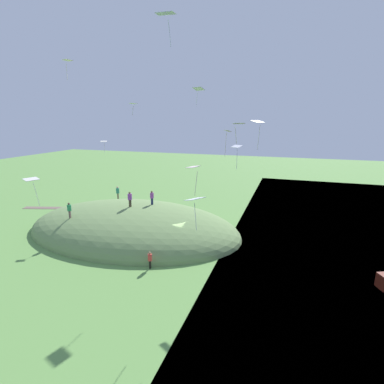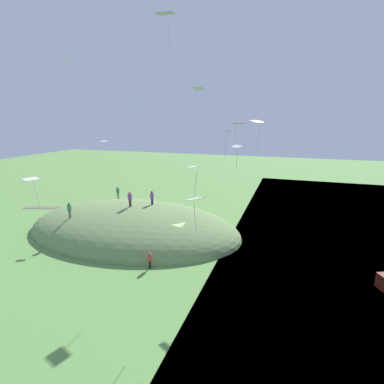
{
  "view_description": "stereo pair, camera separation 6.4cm",
  "coord_description": "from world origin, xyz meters",
  "px_view_note": "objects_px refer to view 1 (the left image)",
  "views": [
    {
      "loc": [
        -11.26,
        27.78,
        13.02
      ],
      "look_at": [
        -1.03,
        -2.76,
        5.08
      ],
      "focal_mm": 27.89,
      "sensor_mm": 36.0,
      "label": 1
    },
    {
      "loc": [
        -11.33,
        27.76,
        13.02
      ],
      "look_at": [
        -1.03,
        -2.76,
        5.08
      ],
      "focal_mm": 27.89,
      "sensor_mm": 36.0,
      "label": 2
    }
  ],
  "objects_px": {
    "person_walking_path": "(150,258)",
    "kite_11": "(67,61)",
    "kite_0": "(237,148)",
    "kite_6": "(133,104)",
    "kite_4": "(258,123)",
    "kite_8": "(104,142)",
    "kite_1": "(166,15)",
    "kite_2": "(239,125)",
    "kite_5": "(193,169)",
    "kite_9": "(227,134)",
    "person_with_child": "(152,196)",
    "person_on_hilltop": "(118,191)",
    "kite_10": "(198,89)",
    "kite_3": "(195,200)",
    "person_watching_kites": "(130,197)",
    "kite_7": "(32,181)",
    "person_near_shore": "(69,208)"
  },
  "relations": [
    {
      "from": "person_walking_path",
      "to": "kite_9",
      "type": "bearing_deg",
      "value": 103.59
    },
    {
      "from": "person_on_hilltop",
      "to": "kite_10",
      "type": "relative_size",
      "value": 1.01
    },
    {
      "from": "person_near_shore",
      "to": "kite_2",
      "type": "relative_size",
      "value": 1.21
    },
    {
      "from": "person_on_hilltop",
      "to": "person_watching_kites",
      "type": "bearing_deg",
      "value": 166.78
    },
    {
      "from": "kite_2",
      "to": "kite_4",
      "type": "xyz_separation_m",
      "value": [
        -1.13,
        -1.53,
        0.08
      ]
    },
    {
      "from": "kite_3",
      "to": "kite_4",
      "type": "xyz_separation_m",
      "value": [
        -2.99,
        -5.56,
        4.61
      ]
    },
    {
      "from": "person_watching_kites",
      "to": "kite_5",
      "type": "distance_m",
      "value": 14.5
    },
    {
      "from": "person_on_hilltop",
      "to": "kite_9",
      "type": "relative_size",
      "value": 0.88
    },
    {
      "from": "kite_1",
      "to": "kite_8",
      "type": "distance_m",
      "value": 22.63
    },
    {
      "from": "person_with_child",
      "to": "person_on_hilltop",
      "type": "bearing_deg",
      "value": 158.38
    },
    {
      "from": "kite_2",
      "to": "kite_4",
      "type": "distance_m",
      "value": 1.9
    },
    {
      "from": "kite_0",
      "to": "kite_7",
      "type": "bearing_deg",
      "value": 39.26
    },
    {
      "from": "person_with_child",
      "to": "kite_8",
      "type": "distance_m",
      "value": 9.17
    },
    {
      "from": "person_watching_kites",
      "to": "kite_0",
      "type": "height_order",
      "value": "kite_0"
    },
    {
      "from": "kite_1",
      "to": "kite_3",
      "type": "height_order",
      "value": "kite_1"
    },
    {
      "from": "kite_3",
      "to": "kite_9",
      "type": "bearing_deg",
      "value": -95.62
    },
    {
      "from": "kite_0",
      "to": "kite_7",
      "type": "relative_size",
      "value": 1.0
    },
    {
      "from": "kite_8",
      "to": "kite_11",
      "type": "distance_m",
      "value": 10.09
    },
    {
      "from": "kite_4",
      "to": "kite_8",
      "type": "xyz_separation_m",
      "value": [
        19.63,
        -9.19,
        -2.48
      ]
    },
    {
      "from": "person_with_child",
      "to": "kite_7",
      "type": "xyz_separation_m",
      "value": [
        2.04,
        14.86,
        4.64
      ]
    },
    {
      "from": "person_walking_path",
      "to": "person_on_hilltop",
      "type": "distance_m",
      "value": 17.4
    },
    {
      "from": "kite_3",
      "to": "kite_9",
      "type": "height_order",
      "value": "kite_9"
    },
    {
      "from": "kite_5",
      "to": "person_near_shore",
      "type": "bearing_deg",
      "value": -16.69
    },
    {
      "from": "person_with_child",
      "to": "person_walking_path",
      "type": "distance_m",
      "value": 10.49
    },
    {
      "from": "kite_3",
      "to": "kite_6",
      "type": "xyz_separation_m",
      "value": [
        8.61,
        -8.14,
        6.24
      ]
    },
    {
      "from": "kite_4",
      "to": "kite_9",
      "type": "height_order",
      "value": "kite_4"
    },
    {
      "from": "kite_4",
      "to": "kite_10",
      "type": "relative_size",
      "value": 1.17
    },
    {
      "from": "kite_4",
      "to": "kite_6",
      "type": "height_order",
      "value": "kite_6"
    },
    {
      "from": "person_on_hilltop",
      "to": "kite_4",
      "type": "relative_size",
      "value": 0.86
    },
    {
      "from": "person_with_child",
      "to": "kite_6",
      "type": "bearing_deg",
      "value": -70.73
    },
    {
      "from": "kite_11",
      "to": "kite_0",
      "type": "bearing_deg",
      "value": -178.56
    },
    {
      "from": "kite_4",
      "to": "kite_7",
      "type": "xyz_separation_m",
      "value": [
        14.9,
        6.53,
        -3.97
      ]
    },
    {
      "from": "kite_0",
      "to": "kite_6",
      "type": "xyz_separation_m",
      "value": [
        9.44,
        1.3,
        3.83
      ]
    },
    {
      "from": "kite_5",
      "to": "kite_9",
      "type": "distance_m",
      "value": 4.08
    },
    {
      "from": "person_on_hilltop",
      "to": "kite_0",
      "type": "height_order",
      "value": "kite_0"
    },
    {
      "from": "person_on_hilltop",
      "to": "kite_5",
      "type": "xyz_separation_m",
      "value": [
        -15.78,
        14.26,
        6.25
      ]
    },
    {
      "from": "kite_9",
      "to": "person_with_child",
      "type": "bearing_deg",
      "value": -36.06
    },
    {
      "from": "person_on_hilltop",
      "to": "kite_9",
      "type": "distance_m",
      "value": 22.79
    },
    {
      "from": "person_walking_path",
      "to": "kite_0",
      "type": "height_order",
      "value": "kite_0"
    },
    {
      "from": "kite_5",
      "to": "kite_11",
      "type": "distance_m",
      "value": 18.27
    },
    {
      "from": "kite_7",
      "to": "kite_5",
      "type": "bearing_deg",
      "value": -157.06
    },
    {
      "from": "person_watching_kites",
      "to": "person_on_hilltop",
      "type": "distance_m",
      "value": 7.87
    },
    {
      "from": "person_walking_path",
      "to": "kite_11",
      "type": "distance_m",
      "value": 20.81
    },
    {
      "from": "kite_10",
      "to": "kite_1",
      "type": "bearing_deg",
      "value": 99.64
    },
    {
      "from": "kite_3",
      "to": "kite_11",
      "type": "distance_m",
      "value": 21.24
    },
    {
      "from": "kite_7",
      "to": "kite_11",
      "type": "bearing_deg",
      "value": -66.88
    },
    {
      "from": "person_near_shore",
      "to": "kite_3",
      "type": "distance_m",
      "value": 19.6
    },
    {
      "from": "kite_11",
      "to": "kite_3",
      "type": "bearing_deg",
      "value": 150.87
    },
    {
      "from": "kite_2",
      "to": "kite_8",
      "type": "distance_m",
      "value": 21.51
    },
    {
      "from": "person_with_child",
      "to": "kite_1",
      "type": "height_order",
      "value": "kite_1"
    }
  ]
}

